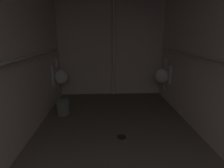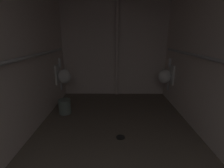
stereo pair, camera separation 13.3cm
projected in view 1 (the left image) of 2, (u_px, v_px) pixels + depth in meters
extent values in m
cube|color=brown|center=(117.00, 143.00, 2.52)|extent=(2.80, 4.40, 0.08)
cube|color=beige|center=(11.00, 59.00, 2.10)|extent=(0.06, 4.40, 2.49)
cube|color=beige|center=(219.00, 58.00, 2.22)|extent=(0.06, 4.40, 2.49)
cube|color=beige|center=(111.00, 48.00, 4.24)|extent=(2.80, 0.06, 2.49)
ellipsoid|color=white|center=(61.00, 77.00, 3.79)|extent=(0.30, 0.26, 0.34)
cube|color=white|center=(54.00, 75.00, 3.77)|extent=(0.03, 0.30, 0.44)
cylinder|color=silver|center=(56.00, 64.00, 3.70)|extent=(0.06, 0.06, 0.16)
sphere|color=silver|center=(56.00, 60.00, 3.68)|extent=(0.06, 0.06, 0.06)
cylinder|color=#B2B2B2|center=(58.00, 87.00, 3.86)|extent=(0.04, 0.04, 0.16)
ellipsoid|color=white|center=(161.00, 76.00, 3.90)|extent=(0.30, 0.26, 0.34)
cube|color=white|center=(168.00, 74.00, 3.89)|extent=(0.03, 0.30, 0.44)
cylinder|color=silver|center=(166.00, 63.00, 3.81)|extent=(0.06, 0.06, 0.16)
sphere|color=silver|center=(167.00, 59.00, 3.79)|extent=(0.06, 0.06, 0.06)
cylinder|color=#B2B2B2|center=(165.00, 86.00, 3.97)|extent=(0.04, 0.04, 0.16)
cylinder|color=#B2B2B2|center=(18.00, 60.00, 2.11)|extent=(0.05, 3.53, 0.05)
sphere|color=#B2B2B2|center=(57.00, 49.00, 3.81)|extent=(0.06, 0.06, 0.06)
cylinder|color=#B2B2B2|center=(211.00, 59.00, 2.23)|extent=(0.05, 3.53, 0.05)
sphere|color=#B2B2B2|center=(165.00, 49.00, 3.92)|extent=(0.06, 0.06, 0.06)
cylinder|color=beige|center=(114.00, 48.00, 4.14)|extent=(0.08, 0.08, 2.44)
cylinder|color=black|center=(122.00, 137.00, 2.59)|extent=(0.14, 0.14, 0.01)
cylinder|color=slate|center=(63.00, 107.00, 3.32)|extent=(0.25, 0.25, 0.30)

